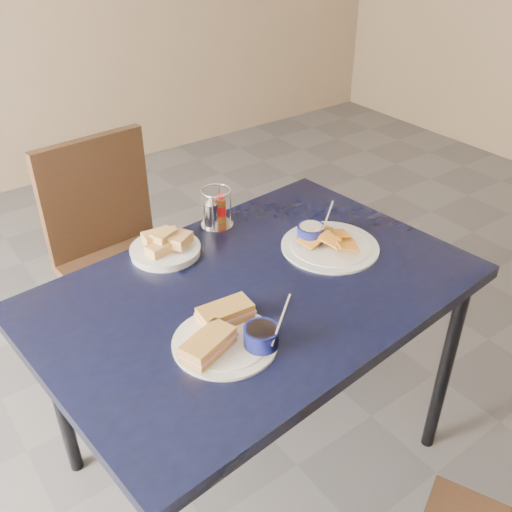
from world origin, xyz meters
TOP-DOWN VIEW (x-y plane):
  - ground at (0.00, 0.00)m, footprint 6.00×6.00m
  - dining_table at (-0.09, -0.19)m, footprint 1.31×0.93m
  - chair_far at (-0.19, 0.61)m, footprint 0.47×0.45m
  - sandwich_plate at (-0.28, -0.34)m, footprint 0.30×0.27m
  - plantain_plate at (0.22, -0.14)m, footprint 0.31×0.31m
  - bread_basket at (-0.21, 0.12)m, footprint 0.22×0.22m
  - condiment_caddy at (0.01, 0.17)m, footprint 0.11×0.11m

SIDE VIEW (x-z plane):
  - ground at x=0.00m, z-range 0.00..0.00m
  - chair_far at x=-0.19m, z-range 0.07..1.01m
  - dining_table at x=-0.09m, z-range 0.31..1.06m
  - plantain_plate at x=0.22m, z-range 0.71..0.83m
  - sandwich_plate at x=-0.28m, z-range 0.72..0.83m
  - bread_basket at x=-0.21m, z-range 0.74..0.82m
  - condiment_caddy at x=0.01m, z-range 0.74..0.87m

